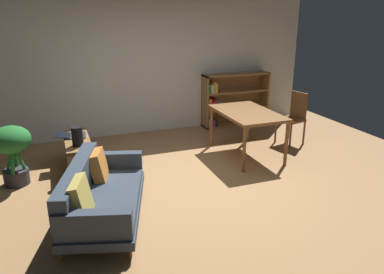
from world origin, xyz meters
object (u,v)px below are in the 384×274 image
(fabric_couch, at_px, (98,194))
(open_laptop, at_px, (72,135))
(media_console, at_px, (79,155))
(dining_table, at_px, (247,116))
(desk_speaker, at_px, (77,136))
(dining_chair_near, at_px, (294,115))
(potted_floor_plant, at_px, (12,147))
(bookshelf, at_px, (231,100))

(fabric_couch, bearing_deg, open_laptop, 95.12)
(media_console, relative_size, dining_table, 0.82)
(fabric_couch, height_order, dining_table, dining_table)
(desk_speaker, height_order, dining_chair_near, dining_chair_near)
(potted_floor_plant, xyz_separation_m, bookshelf, (4.21, 1.62, -0.01))
(potted_floor_plant, bearing_deg, desk_speaker, -4.88)
(open_laptop, height_order, dining_table, dining_table)
(open_laptop, distance_m, dining_chair_near, 3.94)
(open_laptop, relative_size, dining_table, 0.35)
(open_laptop, xyz_separation_m, desk_speaker, (0.05, -0.47, 0.12))
(fabric_couch, bearing_deg, dining_table, 25.33)
(media_console, relative_size, open_laptop, 2.35)
(dining_chair_near, bearing_deg, fabric_couch, -158.23)
(fabric_couch, height_order, desk_speaker, desk_speaker)
(media_console, xyz_separation_m, dining_chair_near, (3.88, -0.10, 0.29))
(media_console, bearing_deg, open_laptop, 106.74)
(media_console, bearing_deg, bookshelf, 22.96)
(open_laptop, xyz_separation_m, bookshelf, (3.37, 1.22, 0.03))
(fabric_couch, relative_size, potted_floor_plant, 2.17)
(dining_chair_near, distance_m, bookshelf, 1.60)
(dining_table, bearing_deg, dining_chair_near, 12.76)
(dining_table, bearing_deg, open_laptop, 169.22)
(dining_table, distance_m, bookshelf, 1.85)
(dining_chair_near, bearing_deg, potted_floor_plant, -178.62)
(desk_speaker, xyz_separation_m, bookshelf, (3.32, 1.69, -0.09))
(desk_speaker, bearing_deg, open_laptop, 96.14)
(fabric_couch, distance_m, dining_table, 2.94)
(bookshelf, bearing_deg, dining_chair_near, -69.63)
(bookshelf, bearing_deg, dining_table, -108.04)
(open_laptop, xyz_separation_m, dining_chair_near, (3.93, -0.28, 0.01))
(media_console, relative_size, dining_chair_near, 1.17)
(fabric_couch, relative_size, desk_speaker, 6.61)
(dining_table, relative_size, dining_chair_near, 1.42)
(open_laptop, height_order, potted_floor_plant, potted_floor_plant)
(media_console, distance_m, potted_floor_plant, 0.97)
(open_laptop, distance_m, potted_floor_plant, 0.92)
(fabric_couch, distance_m, open_laptop, 1.80)
(bookshelf, bearing_deg, open_laptop, -160.04)
(media_console, distance_m, bookshelf, 3.62)
(open_laptop, distance_m, bookshelf, 3.59)
(desk_speaker, xyz_separation_m, dining_chair_near, (3.88, 0.19, -0.11))
(dining_table, bearing_deg, bookshelf, 71.96)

